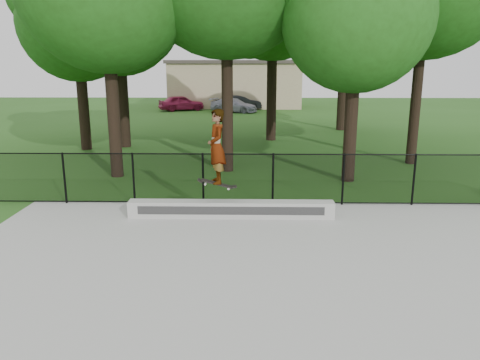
{
  "coord_description": "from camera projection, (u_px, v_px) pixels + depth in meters",
  "views": [
    {
      "loc": [
        -0.7,
        -7.06,
        4.02
      ],
      "look_at": [
        -0.91,
        4.2,
        1.2
      ],
      "focal_mm": 35.0,
      "sensor_mm": 36.0,
      "label": 1
    }
  ],
  "objects": [
    {
      "name": "car_b",
      "position": [
        239.0,
        103.0,
        41.17
      ],
      "size": [
        3.78,
        2.48,
        1.28
      ],
      "primitive_type": "imported",
      "rotation": [
        0.0,
        0.0,
        1.92
      ],
      "color": "black",
      "rests_on": "ground"
    },
    {
      "name": "grind_ledge",
      "position": [
        231.0,
        209.0,
        12.32
      ],
      "size": [
        5.4,
        0.4,
        0.44
      ],
      "primitive_type": "cube",
      "color": "#B1B1AC",
      "rests_on": "concrete_slab"
    },
    {
      "name": "chainlink_fence",
      "position": [
        273.0,
        179.0,
        13.34
      ],
      "size": [
        16.06,
        0.06,
        1.5
      ],
      "color": "black",
      "rests_on": "concrete_slab"
    },
    {
      "name": "ground",
      "position": [
        290.0,
        311.0,
        7.81
      ],
      "size": [
        100.0,
        100.0,
        0.0
      ],
      "primitive_type": "plane",
      "color": "#245116",
      "rests_on": "ground"
    },
    {
      "name": "skater_airborne",
      "position": [
        217.0,
        148.0,
        11.91
      ],
      "size": [
        0.82,
        0.8,
        2.09
      ],
      "color": "black",
      "rests_on": "ground"
    },
    {
      "name": "car_c",
      "position": [
        234.0,
        105.0,
        39.41
      ],
      "size": [
        4.05,
        2.93,
        1.17
      ],
      "primitive_type": "imported",
      "rotation": [
        0.0,
        0.0,
        1.18
      ],
      "color": "#9393A7",
      "rests_on": "ground"
    },
    {
      "name": "car_a",
      "position": [
        181.0,
        103.0,
        40.72
      ],
      "size": [
        4.18,
        3.05,
        1.33
      ],
      "primitive_type": "imported",
      "rotation": [
        0.0,
        0.0,
        2.0
      ],
      "color": "maroon",
      "rests_on": "ground"
    },
    {
      "name": "concrete_slab",
      "position": [
        290.0,
        309.0,
        7.8
      ],
      "size": [
        14.0,
        12.0,
        0.06
      ],
      "primitive_type": "cube",
      "color": "#A9A9A4",
      "rests_on": "ground"
    },
    {
      "name": "distant_building",
      "position": [
        235.0,
        84.0,
        44.18
      ],
      "size": [
        12.4,
        6.4,
        4.3
      ],
      "color": "tan",
      "rests_on": "ground"
    }
  ]
}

